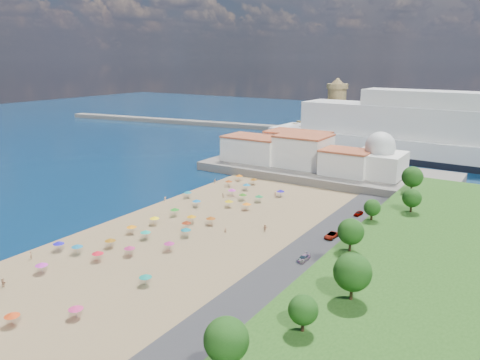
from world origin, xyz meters
The scene contains 12 objects.
ground centered at (0.00, 0.00, 0.00)m, with size 700.00×700.00×0.00m, color #071938.
terrace centered at (10.00, 73.00, 1.50)m, with size 90.00×36.00×3.00m, color #59544C.
jetty centered at (-12.00, 108.00, 1.20)m, with size 18.00×70.00×2.40m, color #59544C.
breakwater centered at (-110.00, 153.00, 1.30)m, with size 200.00×7.00×2.60m, color #59544C.
waterfront_buildings centered at (-3.05, 73.64, 7.88)m, with size 57.00×29.00×11.00m.
domed_building centered at (30.00, 71.00, 8.97)m, with size 16.00×16.00×15.00m.
fortress centered at (-12.00, 138.00, 6.68)m, with size 40.00×40.00×32.40m.
cruise_ship centered at (46.39, 117.80, 10.44)m, with size 162.17×30.83×35.26m.
beach_parasols centered at (-0.46, -8.80, 2.15)m, with size 31.54×118.11×2.20m.
beachgoers centered at (-2.08, 2.48, 1.13)m, with size 38.36×97.16×1.88m.
parked_cars centered at (36.00, 14.50, 1.32)m, with size 2.35×38.26×1.29m.
hillside_trees centered at (48.11, -7.77, 9.99)m, with size 13.77×110.27×7.46m.
Camera 1 is at (73.56, -83.22, 41.77)m, focal length 35.00 mm.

